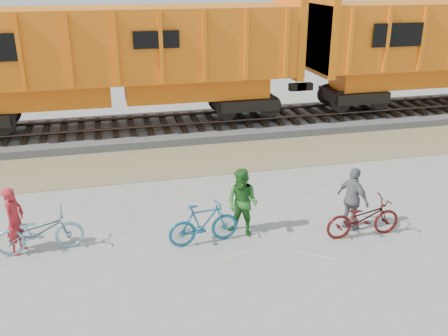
{
  "coord_description": "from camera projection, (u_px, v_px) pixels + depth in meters",
  "views": [
    {
      "loc": [
        -3.54,
        -10.28,
        6.07
      ],
      "look_at": [
        -0.67,
        1.5,
        1.26
      ],
      "focal_mm": 40.0,
      "sensor_mm": 36.0,
      "label": 1
    }
  ],
  "objects": [
    {
      "name": "gravel_strip",
      "position": [
        215.0,
        158.0,
        17.26
      ],
      "size": [
        120.0,
        3.0,
        0.02
      ],
      "primitive_type": "cube",
      "color": "#8E7E58",
      "rests_on": "ground"
    },
    {
      "name": "person_solo",
      "position": [
        15.0,
        221.0,
        11.27
      ],
      "size": [
        0.56,
        0.68,
        1.61
      ],
      "primitive_type": "imported",
      "rotation": [
        0.0,
        0.0,
        1.23
      ],
      "color": "#AC2027",
      "rests_on": "ground"
    },
    {
      "name": "person_man",
      "position": [
        242.0,
        203.0,
        12.03
      ],
      "size": [
        1.04,
        1.04,
        1.7
      ],
      "primitive_type": "imported",
      "rotation": [
        0.0,
        0.0,
        -0.76
      ],
      "color": "#276722",
      "rests_on": "ground"
    },
    {
      "name": "track",
      "position": [
        196.0,
        118.0,
        20.25
      ],
      "size": [
        120.0,
        2.6,
        0.24
      ],
      "color": "black",
      "rests_on": "ballast_bed"
    },
    {
      "name": "hopper_car_center",
      "position": [
        115.0,
        58.0,
        18.65
      ],
      "size": [
        14.0,
        3.13,
        4.65
      ],
      "color": "black",
      "rests_on": "track"
    },
    {
      "name": "bicycle_teal",
      "position": [
        204.0,
        224.0,
        11.75
      ],
      "size": [
        1.76,
        0.68,
        1.03
      ],
      "primitive_type": "imported",
      "rotation": [
        0.0,
        0.0,
        1.68
      ],
      "color": "#13597A",
      "rests_on": "ground"
    },
    {
      "name": "bicycle_maroon",
      "position": [
        363.0,
        218.0,
        12.07
      ],
      "size": [
        1.89,
        0.67,
        0.99
      ],
      "primitive_type": "imported",
      "rotation": [
        0.0,
        0.0,
        1.57
      ],
      "color": "#4A100E",
      "rests_on": "ground"
    },
    {
      "name": "bicycle_blue",
      "position": [
        39.0,
        231.0,
        11.4
      ],
      "size": [
        1.99,
        0.8,
        1.03
      ],
      "primitive_type": "imported",
      "rotation": [
        0.0,
        0.0,
        1.63
      ],
      "color": "#6D9EB0",
      "rests_on": "ground"
    },
    {
      "name": "person_woman",
      "position": [
        353.0,
        199.0,
        12.29
      ],
      "size": [
        0.72,
        1.04,
        1.64
      ],
      "primitive_type": "imported",
      "rotation": [
        0.0,
        0.0,
        1.94
      ],
      "color": "slate",
      "rests_on": "ground"
    },
    {
      "name": "ground",
      "position": [
        265.0,
        235.0,
        12.3
      ],
      "size": [
        120.0,
        120.0,
        0.0
      ],
      "primitive_type": "plane",
      "color": "#9E9E99",
      "rests_on": "ground"
    },
    {
      "name": "ballast_bed",
      "position": [
        196.0,
        126.0,
        20.37
      ],
      "size": [
        120.0,
        4.0,
        0.3
      ],
      "primitive_type": "cube",
      "color": "slate",
      "rests_on": "ground"
    }
  ]
}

